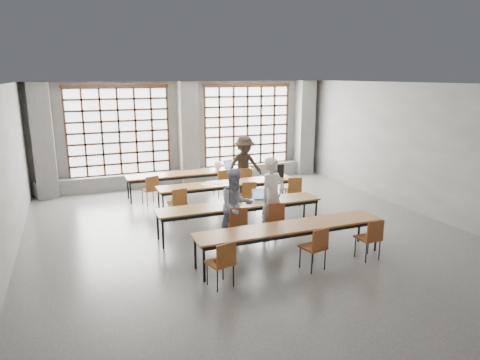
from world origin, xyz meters
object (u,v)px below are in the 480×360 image
chair_mid_right (294,188)px  chair_back_mid (222,180)px  chair_front_left (238,221)px  student_female (236,206)px  student_male (272,198)px  desk_row_a (191,174)px  desk_row_d (291,229)px  backpack (278,171)px  phone (249,204)px  chair_back_left (151,187)px  chair_near_mid (316,244)px  chair_front_right (274,216)px  chair_mid_left (178,201)px  laptop_front (260,197)px  chair_near_left (223,260)px  chair_back_right (245,178)px  desk_row_c (240,206)px  chair_mid_centre (249,193)px  plastic_bag (218,165)px  red_pouch (220,260)px  laptop_back (230,166)px  green_box (237,201)px  desk_row_b (228,185)px  chair_near_right (371,235)px  student_back (244,165)px  mouse (277,199)px

chair_mid_right → chair_back_mid: bearing=133.9°
chair_front_left → student_female: (0.01, 0.13, 0.31)m
student_male → desk_row_a: bearing=80.8°
desk_row_d → backpack: (1.65, 3.89, 0.27)m
phone → chair_back_left: bearing=119.0°
chair_near_mid → backpack: 4.75m
desk_row_a → chair_front_right: size_ratio=4.55×
chair_mid_left → laptop_front: 2.17m
student_male → phone: 0.61m
desk_row_a → backpack: 2.74m
chair_front_right → chair_near_left: same height
desk_row_a → chair_front_left: bearing=-91.7°
desk_row_a → chair_back_left: (-1.38, -0.63, -0.13)m
chair_back_right → chair_front_right: (-0.79, -3.68, 0.00)m
desk_row_c → chair_near_left: 2.76m
student_male → desk_row_d: bearing=-119.6°
chair_back_right → chair_mid_centre: same height
desk_row_d → chair_front_right: size_ratio=4.55×
student_female → phone: 0.63m
backpack → student_female: bearing=-134.9°
student_male → backpack: student_male is taller
desk_row_c → plastic_bag: plastic_bag is taller
red_pouch → chair_front_left: bearing=59.7°
desk_row_a → phone: bearing=-84.5°
chair_mid_centre → student_male: bearing=-96.3°
chair_back_right → backpack: backpack is taller
desk_row_d → chair_front_left: size_ratio=4.55×
chair_mid_right → chair_back_right: bearing=116.4°
chair_front_right → phone: chair_front_right is taller
chair_back_right → laptop_back: size_ratio=1.98×
chair_front_left → green_box: (0.26, 0.71, 0.24)m
chair_near_left → chair_mid_right: bearing=47.5°
chair_back_left → student_female: 3.79m
chair_mid_centre → chair_mid_right: 1.40m
desk_row_b → chair_mid_left: size_ratio=4.55×
chair_front_left → plastic_bag: size_ratio=3.08×
chair_near_right → backpack: 4.54m
chair_mid_centre → chair_near_left: size_ratio=1.00×
chair_back_left → laptop_front: 3.64m
plastic_bag → student_back: bearing=-38.2°
red_pouch → chair_mid_left: bearing=87.5°
desk_row_b → student_back: bearing=49.4°
laptop_back → backpack: 1.93m
desk_row_d → student_female: (-0.68, 1.31, 0.18)m
student_male → plastic_bag: student_male is taller
laptop_front → chair_near_right: bearing=-62.6°
green_box → plastic_bag: (0.76, 3.65, 0.10)m
student_female → phone: student_female is taller
desk_row_b → mouse: bearing=-75.7°
desk_row_a → chair_front_left: size_ratio=4.55×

